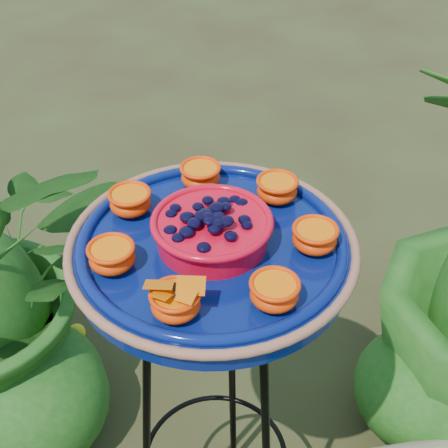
{
  "coord_description": "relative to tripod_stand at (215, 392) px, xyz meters",
  "views": [
    {
      "loc": [
        0.05,
        -0.56,
        1.46
      ],
      "look_at": [
        0.02,
        0.16,
        0.88
      ],
      "focal_mm": 50.0,
      "sensor_mm": 36.0,
      "label": 1
    }
  ],
  "objects": [
    {
      "name": "feeder_dish",
      "position": [
        -0.0,
        -0.0,
        0.36
      ],
      "size": [
        0.49,
        0.49,
        0.1
      ],
      "rotation": [
        0.0,
        0.0,
        -0.21
      ],
      "color": "#07165A",
      "rests_on": "tripod_stand"
    },
    {
      "name": "tripod_stand",
      "position": [
        0.0,
        0.0,
        0.0
      ],
      "size": [
        0.35,
        0.35,
        0.82
      ],
      "rotation": [
        0.0,
        0.0,
        -0.21
      ],
      "color": "black",
      "rests_on": "ground"
    }
  ]
}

